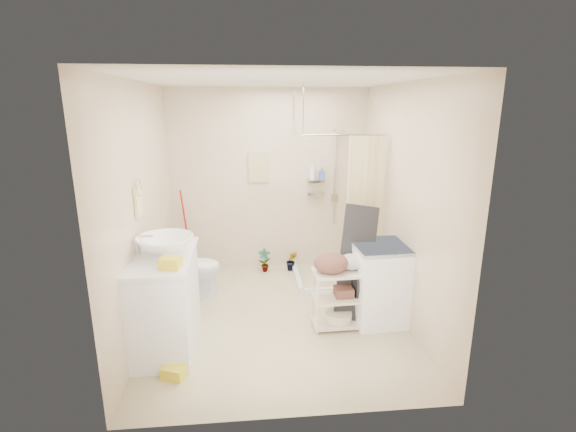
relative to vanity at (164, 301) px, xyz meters
name	(u,v)px	position (x,y,z in m)	size (l,w,h in m)	color
floor	(278,317)	(1.16, 0.45, -0.48)	(3.20, 3.20, 0.00)	beige
ceiling	(276,80)	(1.16, 0.45, 2.12)	(2.80, 3.20, 0.04)	silver
wall_back	(269,181)	(1.16, 2.05, 0.82)	(2.80, 0.04, 2.60)	beige
wall_front	(293,262)	(1.16, -1.15, 0.82)	(2.80, 0.04, 2.60)	beige
wall_left	(143,211)	(-0.24, 0.45, 0.82)	(0.04, 3.20, 2.60)	beige
wall_right	(403,204)	(2.56, 0.45, 0.82)	(0.04, 3.20, 2.60)	beige
vanity	(164,301)	(0.00, 0.00, 0.00)	(0.61, 1.10, 0.96)	silver
sink	(165,245)	(0.05, 0.01, 0.58)	(0.54, 0.54, 0.19)	white
counter_basket	(171,263)	(0.16, -0.35, 0.53)	(0.18, 0.14, 0.10)	yellow
floor_basket	(174,370)	(0.16, -0.56, -0.41)	(0.28, 0.22, 0.15)	yellow
toilet	(192,267)	(0.12, 1.16, -0.11)	(0.41, 0.72, 0.73)	white
mop	(183,231)	(-0.08, 1.94, 0.13)	(0.12, 0.12, 1.23)	#B71A08
potted_plant_a	(264,260)	(1.07, 1.82, -0.31)	(0.18, 0.12, 0.34)	#985B33
potted_plant_b	(292,261)	(1.47, 1.83, -0.33)	(0.16, 0.13, 0.29)	brown
hanging_towel	(258,168)	(1.01, 2.03, 1.02)	(0.28, 0.03, 0.42)	beige
towel_ring	(138,199)	(-0.22, 0.25, 0.99)	(0.04, 0.22, 0.34)	beige
tp_holder	(152,261)	(-0.20, 0.50, 0.24)	(0.08, 0.12, 0.14)	white
shower	(334,205)	(2.01, 1.50, 0.57)	(1.10, 1.10, 2.10)	silver
shampoo_bottle_a	(312,172)	(1.78, 1.98, 0.95)	(0.09, 0.09, 0.23)	silver
shampoo_bottle_b	(322,174)	(1.91, 1.95, 0.93)	(0.08, 0.08, 0.18)	#415A9C
washing_machine	(380,282)	(2.30, 0.31, -0.04)	(0.61, 0.63, 0.89)	white
laundry_rack	(339,293)	(1.81, 0.19, -0.09)	(0.56, 0.33, 0.78)	beige
ironing_board	(356,262)	(2.04, 0.38, 0.18)	(0.38, 0.11, 1.33)	black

